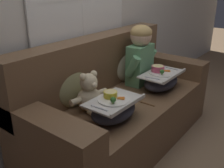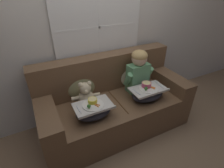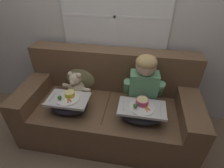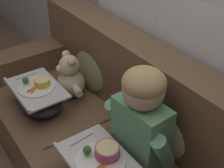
# 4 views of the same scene
# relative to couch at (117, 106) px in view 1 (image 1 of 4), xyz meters

# --- Properties ---
(ground_plane) EXTENTS (14.00, 14.00, 0.00)m
(ground_plane) POSITION_rel_couch_xyz_m (0.00, -0.07, -0.35)
(ground_plane) COLOR #8E7051
(couch) EXTENTS (1.95, 0.87, 0.97)m
(couch) POSITION_rel_couch_xyz_m (0.00, 0.00, 0.00)
(couch) COLOR brown
(couch) RESTS_ON ground_plane
(throw_pillow_behind_child) EXTENTS (0.39, 0.19, 0.41)m
(throw_pillow_behind_child) POSITION_rel_couch_xyz_m (0.38, 0.18, 0.30)
(throw_pillow_behind_child) COLOR #C1B293
(throw_pillow_behind_child) RESTS_ON couch
(throw_pillow_behind_teddy) EXTENTS (0.40, 0.19, 0.41)m
(throw_pillow_behind_teddy) POSITION_rel_couch_xyz_m (-0.38, 0.18, 0.30)
(throw_pillow_behind_teddy) COLOR #898456
(throw_pillow_behind_teddy) RESTS_ON couch
(child_figure) EXTENTS (0.42, 0.21, 0.59)m
(child_figure) POSITION_rel_couch_xyz_m (0.38, -0.00, 0.44)
(child_figure) COLOR #66A370
(child_figure) RESTS_ON couch
(teddy_bear) EXTENTS (0.35, 0.25, 0.33)m
(teddy_bear) POSITION_rel_couch_xyz_m (-0.38, -0.00, 0.25)
(teddy_bear) COLOR beige
(teddy_bear) RESTS_ON couch
(lap_tray_child) EXTENTS (0.46, 0.28, 0.23)m
(lap_tray_child) POSITION_rel_couch_xyz_m (0.38, -0.25, 0.20)
(lap_tray_child) COLOR #2D2D38
(lap_tray_child) RESTS_ON child_figure
(lap_tray_teddy) EXTENTS (0.42, 0.29, 0.22)m
(lap_tray_teddy) POSITION_rel_couch_xyz_m (-0.38, -0.25, 0.20)
(lap_tray_teddy) COLOR #2D2D38
(lap_tray_teddy) RESTS_ON teddy_bear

